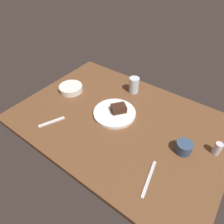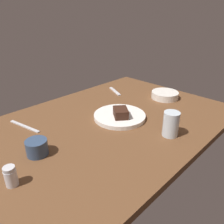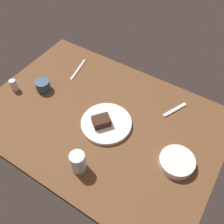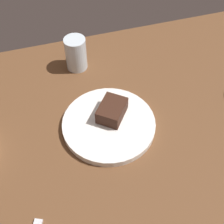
{
  "view_description": "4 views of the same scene",
  "coord_description": "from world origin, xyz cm",
  "px_view_note": "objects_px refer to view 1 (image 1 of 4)",
  "views": [
    {
      "loc": [
        44.7,
        -68.01,
        83.29
      ],
      "look_at": [
        -4.03,
        -1.89,
        7.85
      ],
      "focal_mm": 31.48,
      "sensor_mm": 36.0,
      "label": 1
    },
    {
      "loc": [
        67.59,
        66.99,
        52.63
      ],
      "look_at": [
        1.51,
        2.62,
        8.64
      ],
      "focal_mm": 35.9,
      "sensor_mm": 36.0,
      "label": 2
    },
    {
      "loc": [
        -46.47,
        61.87,
        103.01
      ],
      "look_at": [
        -4.67,
        -3.71,
        7.17
      ],
      "focal_mm": 39.98,
      "sensor_mm": 36.0,
      "label": 3
    },
    {
      "loc": [
        -17.96,
        -44.96,
        68.99
      ],
      "look_at": [
        -3.43,
        3.22,
        6.94
      ],
      "focal_mm": 48.15,
      "sensor_mm": 36.0,
      "label": 4
    }
  ],
  "objects_px": {
    "dessert_plate": "(115,113)",
    "salt_shaker": "(217,148)",
    "water_glass": "(134,85)",
    "coffee_cup": "(184,148)",
    "chocolate_cake_slice": "(119,108)",
    "side_bowl": "(71,88)",
    "dessert_spoon": "(52,122)",
    "butter_knife": "(149,179)"
  },
  "relations": [
    {
      "from": "salt_shaker",
      "to": "coffee_cup",
      "type": "distance_m",
      "value": 0.16
    },
    {
      "from": "dessert_spoon",
      "to": "dessert_plate",
      "type": "bearing_deg",
      "value": 161.55
    },
    {
      "from": "coffee_cup",
      "to": "dessert_spoon",
      "type": "bearing_deg",
      "value": -159.84
    },
    {
      "from": "salt_shaker",
      "to": "water_glass",
      "type": "xyz_separation_m",
      "value": [
        -0.59,
        0.19,
        0.02
      ]
    },
    {
      "from": "salt_shaker",
      "to": "dessert_spoon",
      "type": "xyz_separation_m",
      "value": [
        -0.81,
        -0.34,
        -0.03
      ]
    },
    {
      "from": "chocolate_cake_slice",
      "to": "salt_shaker",
      "type": "height_order",
      "value": "salt_shaker"
    },
    {
      "from": "side_bowl",
      "to": "chocolate_cake_slice",
      "type": "bearing_deg",
      "value": 0.65
    },
    {
      "from": "side_bowl",
      "to": "coffee_cup",
      "type": "distance_m",
      "value": 0.81
    },
    {
      "from": "chocolate_cake_slice",
      "to": "coffee_cup",
      "type": "xyz_separation_m",
      "value": [
        0.41,
        -0.04,
        -0.01
      ]
    },
    {
      "from": "side_bowl",
      "to": "coffee_cup",
      "type": "height_order",
      "value": "coffee_cup"
    },
    {
      "from": "dessert_plate",
      "to": "salt_shaker",
      "type": "bearing_deg",
      "value": 7.1
    },
    {
      "from": "salt_shaker",
      "to": "coffee_cup",
      "type": "relative_size",
      "value": 0.85
    },
    {
      "from": "chocolate_cake_slice",
      "to": "side_bowl",
      "type": "distance_m",
      "value": 0.39
    },
    {
      "from": "dessert_plate",
      "to": "water_glass",
      "type": "height_order",
      "value": "water_glass"
    },
    {
      "from": "chocolate_cake_slice",
      "to": "side_bowl",
      "type": "bearing_deg",
      "value": -179.35
    },
    {
      "from": "side_bowl",
      "to": "salt_shaker",
      "type": "bearing_deg",
      "value": 3.31
    },
    {
      "from": "salt_shaker",
      "to": "dessert_plate",
      "type": "bearing_deg",
      "value": -172.9
    },
    {
      "from": "dessert_plate",
      "to": "side_bowl",
      "type": "xyz_separation_m",
      "value": [
        -0.38,
        0.02,
        0.01
      ]
    },
    {
      "from": "dessert_plate",
      "to": "salt_shaker",
      "type": "distance_m",
      "value": 0.57
    },
    {
      "from": "butter_knife",
      "to": "salt_shaker",
      "type": "bearing_deg",
      "value": 137.02
    },
    {
      "from": "salt_shaker",
      "to": "side_bowl",
      "type": "xyz_separation_m",
      "value": [
        -0.94,
        -0.05,
        -0.01
      ]
    },
    {
      "from": "side_bowl",
      "to": "coffee_cup",
      "type": "xyz_separation_m",
      "value": [
        0.81,
        -0.04,
        0.01
      ]
    },
    {
      "from": "chocolate_cake_slice",
      "to": "dessert_spoon",
      "type": "height_order",
      "value": "chocolate_cake_slice"
    },
    {
      "from": "dessert_plate",
      "to": "water_glass",
      "type": "relative_size",
      "value": 2.35
    },
    {
      "from": "dessert_plate",
      "to": "butter_knife",
      "type": "xyz_separation_m",
      "value": [
        0.37,
        -0.25,
        -0.01
      ]
    },
    {
      "from": "dessert_plate",
      "to": "salt_shaker",
      "type": "height_order",
      "value": "salt_shaker"
    },
    {
      "from": "water_glass",
      "to": "side_bowl",
      "type": "height_order",
      "value": "water_glass"
    },
    {
      "from": "dessert_spoon",
      "to": "water_glass",
      "type": "bearing_deg",
      "value": -178.16
    },
    {
      "from": "salt_shaker",
      "to": "coffee_cup",
      "type": "xyz_separation_m",
      "value": [
        -0.13,
        -0.09,
        -0.0
      ]
    },
    {
      "from": "coffee_cup",
      "to": "dessert_spoon",
      "type": "relative_size",
      "value": 0.53
    },
    {
      "from": "dessert_plate",
      "to": "coffee_cup",
      "type": "distance_m",
      "value": 0.43
    },
    {
      "from": "salt_shaker",
      "to": "chocolate_cake_slice",
      "type": "bearing_deg",
      "value": -174.78
    },
    {
      "from": "dessert_spoon",
      "to": "butter_knife",
      "type": "height_order",
      "value": "dessert_spoon"
    },
    {
      "from": "butter_knife",
      "to": "chocolate_cake_slice",
      "type": "bearing_deg",
      "value": -138.75
    },
    {
      "from": "chocolate_cake_slice",
      "to": "butter_knife",
      "type": "relative_size",
      "value": 0.44
    },
    {
      "from": "chocolate_cake_slice",
      "to": "dessert_spoon",
      "type": "distance_m",
      "value": 0.39
    },
    {
      "from": "water_glass",
      "to": "dessert_spoon",
      "type": "xyz_separation_m",
      "value": [
        -0.22,
        -0.53,
        -0.05
      ]
    },
    {
      "from": "dessert_plate",
      "to": "butter_knife",
      "type": "relative_size",
      "value": 1.32
    },
    {
      "from": "coffee_cup",
      "to": "salt_shaker",
      "type": "bearing_deg",
      "value": 33.86
    },
    {
      "from": "water_glass",
      "to": "side_bowl",
      "type": "relative_size",
      "value": 0.68
    },
    {
      "from": "coffee_cup",
      "to": "butter_knife",
      "type": "height_order",
      "value": "coffee_cup"
    },
    {
      "from": "water_glass",
      "to": "dessert_spoon",
      "type": "height_order",
      "value": "water_glass"
    }
  ]
}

